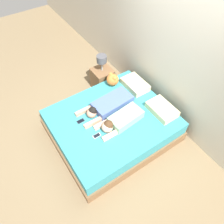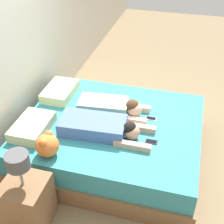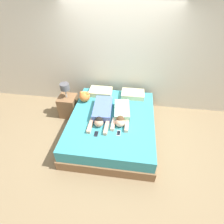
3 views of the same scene
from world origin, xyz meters
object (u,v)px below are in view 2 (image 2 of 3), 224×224
pillow_head_left (32,127)px  cell_phone_left (151,142)px  person_right (113,107)px  nightstand (27,200)px  cell_phone_right (151,118)px  bed (112,138)px  pillow_head_right (60,91)px  plush_toy (47,145)px  person_left (102,127)px

pillow_head_left → cell_phone_left: (0.16, -1.36, -0.06)m
person_right → nightstand: nightstand is taller
cell_phone_right → nightstand: bearing=144.5°
bed → pillow_head_right: 0.98m
person_right → plush_toy: bearing=153.1°
person_left → plush_toy: plush_toy is taller
person_left → nightstand: size_ratio=1.19×
pillow_head_left → pillow_head_right: bearing=0.0°
bed → person_right: size_ratio=2.42×
cell_phone_right → plush_toy: plush_toy is taller
pillow_head_right → cell_phone_right: size_ratio=4.02×
cell_phone_left → cell_phone_right: same height
pillow_head_left → nightstand: bearing=-159.1°
cell_phone_left → plush_toy: bearing=115.3°
pillow_head_left → person_left: bearing=-77.3°
cell_phone_right → person_right: bearing=89.4°
pillow_head_left → person_left: (0.18, -0.78, 0.02)m
pillow_head_left → plush_toy: size_ratio=2.11×
person_left → cell_phone_right: bearing=-50.3°
pillow_head_right → nightstand: bearing=-169.3°
nightstand → cell_phone_left: bearing=-48.1°
pillow_head_left → cell_phone_left: bearing=-83.1°
person_right → cell_phone_right: size_ratio=6.53×
person_left → cell_phone_left: size_ratio=7.95×
pillow_head_left → cell_phone_right: size_ratio=4.02×
cell_phone_left → plush_toy: size_ratio=0.53×
person_left → plush_toy: bearing=138.3°
pillow_head_right → plush_toy: size_ratio=2.11×
pillow_head_left → plush_toy: plush_toy is taller
bed → person_left: person_left is taller
pillow_head_left → nightstand: nightstand is taller
pillow_head_left → pillow_head_right: size_ratio=1.00×
person_left → pillow_head_left: bearing=102.7°
bed → person_left: 0.41m
pillow_head_left → plush_toy: 0.47m
pillow_head_right → cell_phone_left: bearing=-115.2°
cell_phone_right → plush_toy: 1.31m
pillow_head_right → cell_phone_left: 1.50m
bed → pillow_head_left: size_ratio=3.93×
pillow_head_right → nightstand: 1.64m
bed → pillow_head_right: (0.40, 0.84, 0.32)m
nightstand → pillow_head_left: bearing=20.9°
pillow_head_left → cell_phone_left: size_ratio=4.02×
person_left → person_right: 0.42m
cell_phone_left → nightstand: bearing=131.9°
nightstand → cell_phone_right: bearing=-35.5°
cell_phone_right → plush_toy: (-0.91, 0.94, 0.13)m
pillow_head_right → cell_phone_right: bearing=-99.4°
person_right → cell_phone_left: person_right is taller
person_right → bed: bearing=-169.7°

